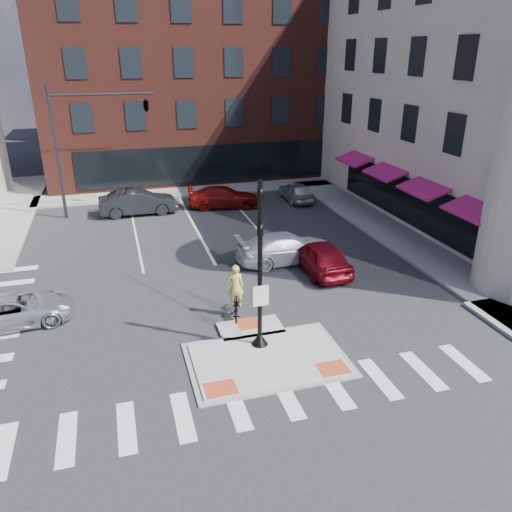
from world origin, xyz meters
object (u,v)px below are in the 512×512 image
object	(u,v)px
red_sedan	(319,256)
bg_car_dark	(138,202)
white_pickup	(287,248)
bg_car_silver	(296,191)
silver_suv	(14,310)
bg_car_red	(224,197)
cyclist	(236,299)

from	to	relation	value
red_sedan	bg_car_dark	distance (m)	13.82
white_pickup	red_sedan	bearing A→B (deg)	-144.79
white_pickup	bg_car_silver	size ratio (longest dim) A/B	1.30
silver_suv	bg_car_silver	world-z (taller)	bg_car_silver
bg_car_dark	red_sedan	bearing A→B (deg)	-146.99
bg_car_dark	bg_car_red	xyz separation A→B (m)	(5.63, -0.02, -0.11)
silver_suv	bg_car_dark	bearing A→B (deg)	-29.88
bg_car_silver	cyclist	xyz separation A→B (m)	(-8.08, -14.77, 0.09)
silver_suv	white_pickup	world-z (taller)	white_pickup
silver_suv	white_pickup	xyz separation A→B (m)	(12.11, 2.89, 0.12)
bg_car_red	cyclist	world-z (taller)	cyclist
white_pickup	bg_car_dark	bearing A→B (deg)	30.96
red_sedan	bg_car_red	bearing A→B (deg)	-81.85
bg_car_silver	bg_car_red	distance (m)	5.20
bg_car_dark	bg_car_silver	bearing A→B (deg)	-90.29
silver_suv	bg_car_silver	xyz separation A→B (m)	(16.40, 12.98, 0.05)
white_pickup	bg_car_red	bearing A→B (deg)	3.00
bg_car_dark	cyclist	bearing A→B (deg)	-170.10
white_pickup	bg_car_dark	size ratio (longest dim) A/B	1.04
white_pickup	bg_car_dark	xyz separation A→B (m)	(-6.54, 10.01, 0.07)
red_sedan	white_pickup	bearing A→B (deg)	-54.52
silver_suv	red_sedan	bearing A→B (deg)	-90.46
silver_suv	bg_car_dark	distance (m)	14.05
bg_car_red	cyclist	size ratio (longest dim) A/B	2.15
bg_car_dark	cyclist	size ratio (longest dim) A/B	2.19
bg_car_dark	cyclist	xyz separation A→B (m)	(2.76, -14.69, -0.05)
bg_car_silver	cyclist	distance (m)	16.84
bg_car_dark	bg_car_red	distance (m)	5.63
bg_car_dark	bg_car_red	bearing A→B (deg)	-90.93
bg_car_dark	bg_car_red	size ratio (longest dim) A/B	1.02
bg_car_dark	bg_car_red	world-z (taller)	bg_car_dark
silver_suv	cyclist	xyz separation A→B (m)	(8.32, -1.79, 0.14)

